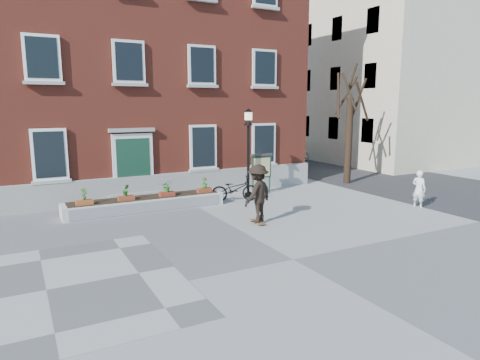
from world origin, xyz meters
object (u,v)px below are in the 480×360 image
bicycle (235,189)px  skateboarder (258,193)px  lamp_post (248,140)px  notice_board (261,167)px  parked_car (280,151)px  bystander (419,189)px

bicycle → skateboarder: bearing=-177.8°
lamp_post → notice_board: (0.88, 0.34, -1.28)m
parked_car → skateboarder: bearing=-132.3°
lamp_post → bystander: bearing=-43.6°
parked_car → notice_board: size_ratio=2.39×
parked_car → lamp_post: 12.75m
parked_car → bystander: bearing=-107.7°
bicycle → lamp_post: (0.92, 0.47, 2.00)m
parked_car → lamp_post: lamp_post is taller
bicycle → notice_board: notice_board is taller
bicycle → parked_car: parked_car is taller
notice_board → skateboarder: 5.06m
lamp_post → skateboarder: lamp_post is taller
parked_car → bystander: size_ratio=2.95×
lamp_post → skateboarder: size_ratio=1.89×
bystander → lamp_post: size_ratio=0.39×
bystander → bicycle: bearing=40.2°
notice_board → parked_car: bearing=52.6°
bystander → skateboarder: size_ratio=0.73×
lamp_post → notice_board: 1.59m
bicycle → parked_car: 13.58m
bicycle → notice_board: bearing=-49.0°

